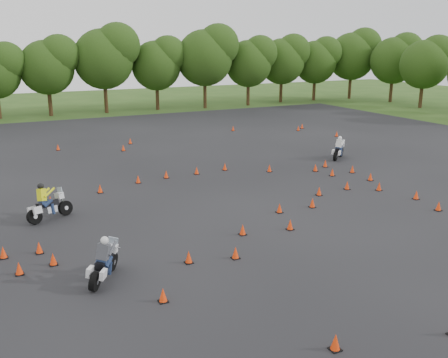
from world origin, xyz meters
TOP-DOWN VIEW (x-y plane):
  - ground at (0.00, 0.00)m, footprint 140.00×140.00m
  - asphalt_pad at (0.00, 6.00)m, footprint 62.00×62.00m
  - treeline at (4.21, 35.05)m, footprint 87.06×32.40m
  - traffic_cones at (-0.02, 5.72)m, footprint 36.67×33.36m
  - rider_grey at (-7.71, -2.10)m, footprint 1.82×2.19m
  - rider_yellow at (-8.41, 5.05)m, footprint 2.38×1.59m
  - rider_white at (11.61, 9.23)m, footprint 2.10×1.81m

SIDE VIEW (x-z plane):
  - ground at x=0.00m, z-range 0.00..0.00m
  - asphalt_pad at x=0.00m, z-range 0.01..0.01m
  - traffic_cones at x=-0.02m, z-range 0.01..0.46m
  - rider_white at x=11.61m, z-range 0.00..1.65m
  - rider_grey at x=-7.71m, z-range 0.00..1.71m
  - rider_yellow at x=-8.41m, z-range 0.00..1.77m
  - treeline at x=4.21m, z-range -0.67..10.03m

